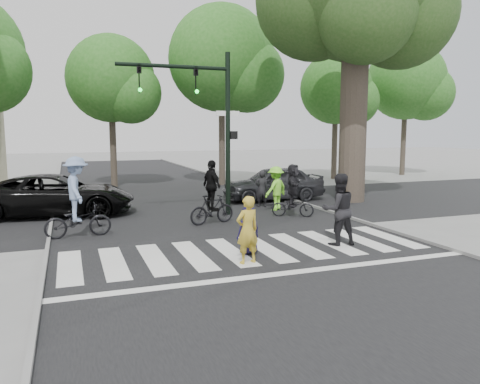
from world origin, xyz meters
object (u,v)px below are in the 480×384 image
Objects in this scene: traffic_signal at (206,110)px; car_suv at (56,195)px; pedestrian_woman at (247,230)px; car_grey at (273,183)px; pedestrian_adult at (338,209)px; cyclist_left at (77,203)px; cyclist_right at (293,193)px; cyclist_mid at (212,198)px; pedestrian_child at (249,230)px.

car_suv is (-5.25, 2.03, -3.12)m from traffic_signal.
pedestrian_woman reaches higher than car_grey.
pedestrian_adult is (2.22, -5.49, -2.90)m from traffic_signal.
cyclist_left reaches higher than cyclist_right.
pedestrian_woman is at bearing 21.05° from pedestrian_adult.
car_suv and car_grey have the same top height.
pedestrian_woman is 0.29× the size of car_suv.
cyclist_right is (7.52, 0.79, -0.18)m from cyclist_left.
cyclist_left is at bearing -21.61° from pedestrian_adult.
pedestrian_adult is 0.92× the size of cyclist_mid.
car_grey is at bearing 75.88° from cyclist_right.
car_grey is (8.52, 4.76, -0.27)m from cyclist_left.
traffic_signal reaches higher than pedestrian_child.
traffic_signal is 3.65× the size of pedestrian_woman.
traffic_signal reaches higher than cyclist_right.
pedestrian_adult is 0.36× the size of car_suv.
cyclist_mid is (-0.24, -1.49, -3.00)m from traffic_signal.
cyclist_mid is at bearing -98.25° from pedestrian_child.
pedestrian_woman is (-0.83, -6.35, -3.08)m from traffic_signal.
pedestrian_adult is at bearing -10.25° from car_grey.
cyclist_left is 4.37m from cyclist_mid.
traffic_signal is 6.47m from pedestrian_child.
cyclist_right is 4.10m from car_grey.
car_suv is at bearing -39.83° from pedestrian_adult.
pedestrian_child is 0.22× the size of car_suv.
pedestrian_woman is 0.88m from pedestrian_child.
pedestrian_adult is at bearing -58.44° from cyclist_mid.
pedestrian_child is 8.96m from car_suv.
pedestrian_child is at bearing -26.52° from car_grey.
pedestrian_adult is 10.60m from car_suv.
pedestrian_child is at bearing -128.51° from cyclist_right.
cyclist_mid reaches higher than pedestrian_child.
cyclist_mid is (0.59, 4.86, 0.08)m from pedestrian_woman.
cyclist_right is 0.43× the size of car_grey.
car_suv is at bearing 158.84° from traffic_signal.
pedestrian_woman is at bearing -126.47° from cyclist_right.
traffic_signal is at bearing -108.65° from pedestrian_woman.
pedestrian_child is at bearing -139.45° from car_suv.
pedestrian_child is at bearing -40.77° from cyclist_left.
cyclist_mid is 3.20m from cyclist_right.
cyclist_right reaches higher than car_suv.
cyclist_mid is (4.34, 0.54, -0.15)m from cyclist_left.
pedestrian_adult is at bearing -99.72° from cyclist_right.
car_grey reaches higher than pedestrian_child.
cyclist_left is (-6.80, 3.47, 0.05)m from pedestrian_adult.
cyclist_left is 7.57m from cyclist_right.
pedestrian_child is 0.52× the size of cyclist_left.
pedestrian_adult is 8.41m from car_grey.
car_grey is (4.43, 8.29, 0.15)m from pedestrian_child.
car_suv is (-8.19, 3.27, -0.09)m from cyclist_right.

